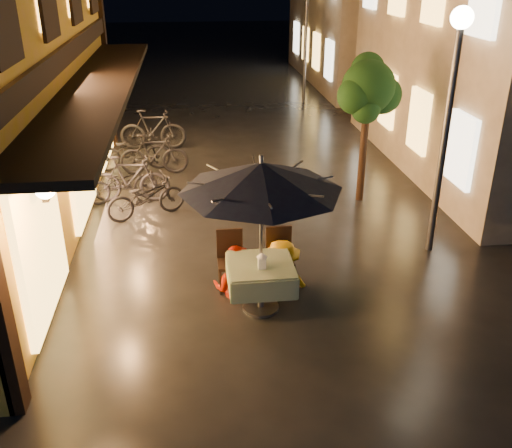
{
  "coord_description": "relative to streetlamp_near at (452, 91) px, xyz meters",
  "views": [
    {
      "loc": [
        -1.3,
        -6.92,
        4.87
      ],
      "look_at": [
        -0.34,
        1.02,
        1.15
      ],
      "focal_mm": 40.0,
      "sensor_mm": 36.0,
      "label": 1
    }
  ],
  "objects": [
    {
      "name": "person_orange",
      "position": [
        -3.68,
        -1.02,
        -2.14
      ],
      "size": [
        0.92,
        0.81,
        1.56
      ],
      "primitive_type": "imported",
      "rotation": [
        0.0,
        0.0,
        2.8
      ],
      "color": "#BE1801",
      "rests_on": "ground"
    },
    {
      "name": "cafe_table",
      "position": [
        -3.34,
        -1.58,
        -2.33
      ],
      "size": [
        0.99,
        0.99,
        0.78
      ],
      "color": "#59595E",
      "rests_on": "ground"
    },
    {
      "name": "cafe_chair_left",
      "position": [
        -3.74,
        -0.84,
        -2.38
      ],
      "size": [
        0.42,
        0.42,
        0.97
      ],
      "color": "black",
      "rests_on": "ground"
    },
    {
      "name": "bicycle_0",
      "position": [
        -5.25,
        2.11,
        -2.48
      ],
      "size": [
        1.77,
        1.2,
        0.88
      ],
      "primitive_type": "imported",
      "rotation": [
        0.0,
        0.0,
        1.98
      ],
      "color": "black",
      "rests_on": "ground"
    },
    {
      "name": "person_yellow",
      "position": [
        -2.93,
        -1.0,
        -2.11
      ],
      "size": [
        1.11,
        0.73,
        1.61
      ],
      "primitive_type": "imported",
      "rotation": [
        0.0,
        0.0,
        3.27
      ],
      "color": "#E49D07",
      "rests_on": "ground"
    },
    {
      "name": "bicycle_4",
      "position": [
        -5.74,
        5.12,
        -2.42
      ],
      "size": [
        1.93,
        0.8,
        0.99
      ],
      "primitive_type": "imported",
      "rotation": [
        0.0,
        0.0,
        1.65
      ],
      "color": "black",
      "rests_on": "ground"
    },
    {
      "name": "bicycle_5",
      "position": [
        -5.32,
        6.87,
        -2.36
      ],
      "size": [
        1.87,
        0.66,
        1.11
      ],
      "primitive_type": "imported",
      "rotation": [
        0.0,
        0.0,
        1.5
      ],
      "color": "black",
      "rests_on": "ground"
    },
    {
      "name": "cafe_chair_right",
      "position": [
        -2.94,
        -0.84,
        -2.38
      ],
      "size": [
        0.42,
        0.42,
        0.97
      ],
      "color": "black",
      "rests_on": "ground"
    },
    {
      "name": "streetlamp_far",
      "position": [
        0.0,
        12.0,
        0.0
      ],
      "size": [
        0.36,
        0.36,
        4.23
      ],
      "color": "#59595E",
      "rests_on": "ground"
    },
    {
      "name": "bicycle_1",
      "position": [
        -5.64,
        3.0,
        -2.39
      ],
      "size": [
        1.78,
        0.63,
        1.05
      ],
      "primitive_type": "imported",
      "rotation": [
        0.0,
        0.0,
        1.49
      ],
      "color": "black",
      "rests_on": "ground"
    },
    {
      "name": "bicycle_2",
      "position": [
        -5.84,
        3.07,
        -2.5
      ],
      "size": [
        1.68,
        1.03,
        0.83
      ],
      "primitive_type": "imported",
      "rotation": [
        0.0,
        0.0,
        1.9
      ],
      "color": "black",
      "rests_on": "ground"
    },
    {
      "name": "street_tree",
      "position": [
        -0.59,
        2.51,
        -0.5
      ],
      "size": [
        1.43,
        1.2,
        3.15
      ],
      "color": "black",
      "rests_on": "ground"
    },
    {
      "name": "ground",
      "position": [
        -3.0,
        -2.0,
        -2.92
      ],
      "size": [
        90.0,
        90.0,
        0.0
      ],
      "primitive_type": "plane",
      "color": "black",
      "rests_on": "ground"
    },
    {
      "name": "streetlamp_near",
      "position": [
        0.0,
        0.0,
        0.0
      ],
      "size": [
        0.36,
        0.36,
        4.23
      ],
      "color": "#59595E",
      "rests_on": "ground"
    },
    {
      "name": "patio_umbrella",
      "position": [
        -3.34,
        -1.58,
        -0.77
      ],
      "size": [
        2.33,
        2.33,
        2.46
      ],
      "color": "#59595E",
      "rests_on": "ground"
    },
    {
      "name": "table_lantern",
      "position": [
        -3.34,
        -1.71,
        -2.0
      ],
      "size": [
        0.16,
        0.16,
        0.25
      ],
      "color": "white",
      "rests_on": "cafe_table"
    },
    {
      "name": "bicycle_3",
      "position": [
        -5.2,
        4.74,
        -2.41
      ],
      "size": [
        1.7,
        0.53,
        1.01
      ],
      "primitive_type": "imported",
      "rotation": [
        0.0,
        0.0,
        1.54
      ],
      "color": "black",
      "rests_on": "ground"
    }
  ]
}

